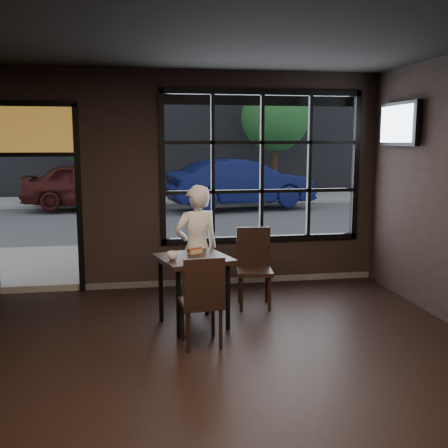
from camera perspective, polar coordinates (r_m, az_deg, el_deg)
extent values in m
cube|color=black|center=(4.83, -0.33, -18.05)|extent=(6.00, 7.00, 0.02)
cube|color=black|center=(4.42, -0.38, 22.41)|extent=(6.00, 7.00, 0.02)
cube|color=black|center=(7.98, 4.13, 6.21)|extent=(3.06, 0.12, 2.28)
cube|color=orange|center=(7.87, -20.22, 9.66)|extent=(1.20, 0.06, 0.70)
cube|color=#545456|center=(28.34, -8.22, 4.45)|extent=(60.00, 41.00, 0.04)
cube|color=#5B5956|center=(27.77, -8.53, 19.94)|extent=(28.00, 12.00, 15.00)
cube|color=black|center=(6.28, -3.33, -7.31)|extent=(0.97, 0.97, 0.85)
cube|color=black|center=(5.68, -2.53, -8.26)|extent=(0.47, 0.47, 1.00)
cube|color=black|center=(6.94, 3.34, -4.88)|extent=(0.51, 0.51, 1.04)
imported|color=silver|center=(6.72, -3.00, -2.72)|extent=(0.68, 0.54, 1.64)
imported|color=silver|center=(6.02, -5.66, -3.45)|extent=(0.14, 0.14, 0.10)
cube|color=black|center=(7.75, 18.54, 10.28)|extent=(0.12, 1.02, 0.60)
imported|color=#0C1243|center=(16.80, 1.83, 4.50)|extent=(4.87, 2.42, 1.53)
imported|color=#3E120F|center=(17.14, -14.21, 4.15)|extent=(4.30, 1.94, 1.43)
cylinder|color=#332114|center=(19.20, -15.05, 4.96)|extent=(0.17, 0.17, 1.87)
sphere|color=#27632A|center=(19.17, -15.23, 9.52)|extent=(2.04, 2.04, 2.04)
cylinder|color=#332114|center=(19.96, 5.49, 6.03)|extent=(0.21, 0.21, 2.33)
sphere|color=#195E1A|center=(19.96, 5.58, 11.50)|extent=(2.54, 2.54, 2.54)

